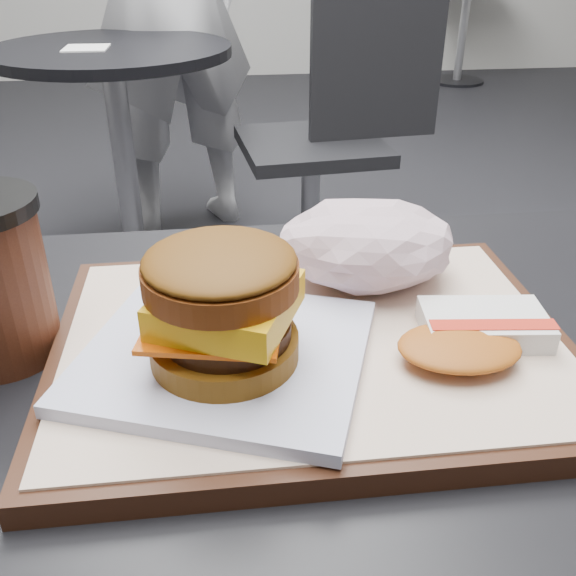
# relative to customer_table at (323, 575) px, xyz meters

# --- Properties ---
(customer_table) EXTENTS (0.80, 0.60, 0.77)m
(customer_table) POSITION_rel_customer_table_xyz_m (0.00, 0.00, 0.00)
(customer_table) COLOR #A5A5AA
(customer_table) RESTS_ON ground
(serving_tray) EXTENTS (0.38, 0.28, 0.02)m
(serving_tray) POSITION_rel_customer_table_xyz_m (-0.01, 0.05, 0.20)
(serving_tray) COLOR #32190D
(serving_tray) RESTS_ON customer_table
(breakfast_sandwich) EXTENTS (0.24, 0.22, 0.09)m
(breakfast_sandwich) POSITION_rel_customer_table_xyz_m (-0.07, 0.02, 0.24)
(breakfast_sandwich) COLOR white
(breakfast_sandwich) RESTS_ON serving_tray
(hash_brown) EXTENTS (0.12, 0.10, 0.02)m
(hash_brown) POSITION_rel_customer_table_xyz_m (0.11, 0.02, 0.22)
(hash_brown) COLOR silver
(hash_brown) RESTS_ON serving_tray
(crumpled_wrapper) EXTENTS (0.15, 0.12, 0.07)m
(crumpled_wrapper) POSITION_rel_customer_table_xyz_m (0.05, 0.13, 0.24)
(crumpled_wrapper) COLOR silver
(crumpled_wrapper) RESTS_ON serving_tray
(neighbor_table) EXTENTS (0.70, 0.70, 0.75)m
(neighbor_table) POSITION_rel_customer_table_xyz_m (-0.35, 1.65, -0.03)
(neighbor_table) COLOR black
(neighbor_table) RESTS_ON ground
(napkin) EXTENTS (0.12, 0.12, 0.00)m
(napkin) POSITION_rel_customer_table_xyz_m (-0.41, 1.61, 0.17)
(napkin) COLOR white
(napkin) RESTS_ON neighbor_table
(neighbor_chair) EXTENTS (0.62, 0.46, 0.88)m
(neighbor_chair) POSITION_rel_customer_table_xyz_m (0.30, 1.57, -0.07)
(neighbor_chair) COLOR #A5A5AA
(neighbor_chair) RESTS_ON ground
(bg_table_far) EXTENTS (0.66, 0.66, 0.75)m
(bg_table_far) POSITION_rel_customer_table_xyz_m (1.80, 4.50, -0.02)
(bg_table_far) COLOR black
(bg_table_far) RESTS_ON ground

